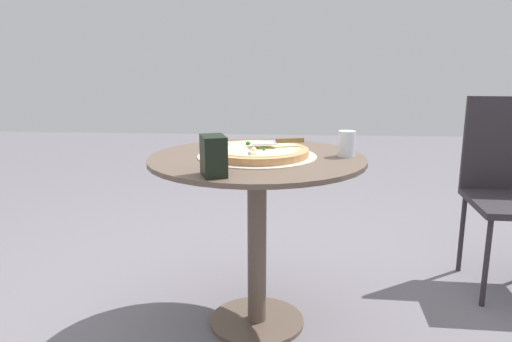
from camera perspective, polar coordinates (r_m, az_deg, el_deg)
name	(u,v)px	position (r m, az deg, el deg)	size (l,w,h in m)	color
ground_plane	(257,323)	(2.18, 0.10, -16.92)	(10.00, 10.00, 0.00)	slate
patio_table	(257,201)	(1.97, 0.11, -3.39)	(0.84, 0.84, 0.71)	brown
pizza_on_tray	(256,152)	(1.93, 0.00, 2.14)	(0.46, 0.46, 0.05)	silver
pizza_server	(277,141)	(1.94, 2.46, 3.38)	(0.10, 0.22, 0.02)	silver
drinking_cup	(347,144)	(1.96, 10.30, 3.09)	(0.07, 0.07, 0.10)	silver
napkin_dispenser	(214,156)	(1.62, -4.87, 1.74)	(0.11, 0.07, 0.13)	black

